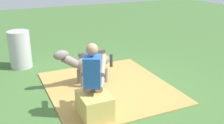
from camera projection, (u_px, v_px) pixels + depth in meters
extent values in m
plane|color=#426B33|center=(106.00, 89.00, 5.70)|extent=(24.00, 24.00, 0.00)
cube|color=#AD8C47|center=(109.00, 87.00, 5.76)|extent=(2.78, 2.52, 0.02)
cube|color=tan|center=(94.00, 106.00, 4.59)|extent=(0.63, 0.50, 0.44)
cylinder|color=tan|center=(89.00, 84.00, 4.72)|extent=(0.42, 0.31, 0.14)
cylinder|color=tan|center=(90.00, 94.00, 5.01)|extent=(0.11, 0.11, 0.44)
cube|color=black|center=(91.00, 103.00, 5.08)|extent=(0.24, 0.19, 0.06)
cylinder|color=tan|center=(100.00, 84.00, 4.72)|extent=(0.42, 0.31, 0.14)
cylinder|color=tan|center=(101.00, 94.00, 5.00)|extent=(0.11, 0.11, 0.44)
cube|color=black|center=(101.00, 103.00, 5.07)|extent=(0.24, 0.19, 0.06)
cube|color=#2659B2|center=(93.00, 71.00, 4.42)|extent=(0.39, 0.39, 0.52)
cylinder|color=tan|center=(84.00, 64.00, 4.58)|extent=(0.49, 0.31, 0.26)
cylinder|color=tan|center=(103.00, 65.00, 4.56)|extent=(0.49, 0.31, 0.26)
sphere|color=tan|center=(92.00, 49.00, 4.29)|extent=(0.20, 0.20, 0.20)
ellipsoid|color=slate|center=(92.00, 62.00, 5.79)|extent=(0.37, 0.86, 0.34)
cylinder|color=slate|center=(82.00, 80.00, 5.70)|extent=(0.09, 0.09, 0.35)
cylinder|color=slate|center=(79.00, 77.00, 5.86)|extent=(0.09, 0.09, 0.35)
cylinder|color=slate|center=(106.00, 76.00, 5.94)|extent=(0.09, 0.09, 0.35)
cylinder|color=slate|center=(102.00, 72.00, 6.11)|extent=(0.09, 0.09, 0.35)
cylinder|color=slate|center=(70.00, 61.00, 5.53)|extent=(0.20, 0.38, 0.33)
ellipsoid|color=slate|center=(61.00, 55.00, 5.40)|extent=(0.18, 0.33, 0.20)
cube|color=#433D3A|center=(92.00, 53.00, 5.72)|extent=(0.10, 0.60, 0.08)
cylinder|color=#433D3A|center=(111.00, 60.00, 6.01)|extent=(0.07, 0.07, 0.30)
cylinder|color=#B2B2B7|center=(20.00, 49.00, 6.76)|extent=(0.54, 0.54, 0.95)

